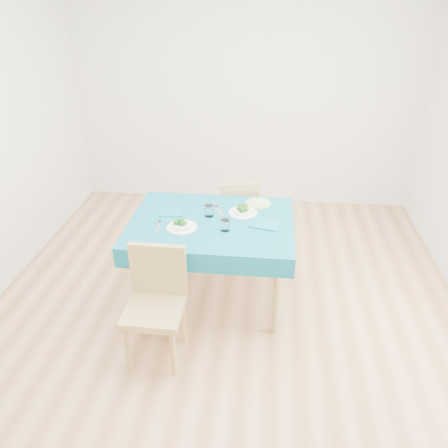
# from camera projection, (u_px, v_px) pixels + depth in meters

# --- Properties ---
(room_shell) EXTENTS (4.02, 4.52, 2.73)m
(room_shell) POSITION_uv_depth(u_px,v_px,m) (224.00, 161.00, 3.01)
(room_shell) COLOR #98683F
(room_shell) RESTS_ON ground
(table) EXTENTS (1.30, 0.99, 0.76)m
(table) POSITION_uv_depth(u_px,v_px,m) (212.00, 261.00, 3.67)
(table) COLOR #09556A
(table) RESTS_ON ground
(chair_near) EXTENTS (0.41, 0.45, 1.01)m
(chair_near) POSITION_uv_depth(u_px,v_px,m) (153.00, 301.00, 3.00)
(chair_near) COLOR #9A7C48
(chair_near) RESTS_ON ground
(chair_far) EXTENTS (0.44, 0.47, 0.93)m
(chair_far) POSITION_uv_depth(u_px,v_px,m) (237.00, 214.00, 4.23)
(chair_far) COLOR #9A7C48
(chair_far) RESTS_ON ground
(bowl_near) EXTENTS (0.24, 0.24, 0.07)m
(bowl_near) POSITION_uv_depth(u_px,v_px,m) (182.00, 224.00, 3.37)
(bowl_near) COLOR white
(bowl_near) RESTS_ON table
(bowl_far) EXTENTS (0.24, 0.24, 0.07)m
(bowl_far) POSITION_uv_depth(u_px,v_px,m) (243.00, 210.00, 3.58)
(bowl_far) COLOR white
(bowl_far) RESTS_ON table
(fork_near) EXTENTS (0.04, 0.16, 0.00)m
(fork_near) POSITION_uv_depth(u_px,v_px,m) (158.00, 226.00, 3.41)
(fork_near) COLOR silver
(fork_near) RESTS_ON table
(knife_near) EXTENTS (0.08, 0.21, 0.00)m
(knife_near) POSITION_uv_depth(u_px,v_px,m) (183.00, 228.00, 3.38)
(knife_near) COLOR silver
(knife_near) RESTS_ON table
(fork_far) EXTENTS (0.10, 0.19, 0.00)m
(fork_far) POSITION_uv_depth(u_px,v_px,m) (219.00, 211.00, 3.64)
(fork_far) COLOR silver
(fork_far) RESTS_ON table
(knife_far) EXTENTS (0.02, 0.20, 0.00)m
(knife_far) POSITION_uv_depth(u_px,v_px,m) (274.00, 225.00, 3.42)
(knife_far) COLOR silver
(knife_far) RESTS_ON table
(napkin_near) EXTENTS (0.21, 0.16, 0.01)m
(napkin_near) POSITION_uv_depth(u_px,v_px,m) (172.00, 213.00, 3.60)
(napkin_near) COLOR #0E5F76
(napkin_near) RESTS_ON table
(napkin_far) EXTENTS (0.25, 0.20, 0.01)m
(napkin_far) POSITION_uv_depth(u_px,v_px,m) (265.00, 225.00, 3.42)
(napkin_far) COLOR #0E5F76
(napkin_far) RESTS_ON table
(tumbler_center) EXTENTS (0.07, 0.07, 0.10)m
(tumbler_center) POSITION_uv_depth(u_px,v_px,m) (209.00, 211.00, 3.54)
(tumbler_center) COLOR white
(tumbler_center) RESTS_ON table
(tumbler_side) EXTENTS (0.07, 0.07, 0.09)m
(tumbler_side) POSITION_uv_depth(u_px,v_px,m) (225.00, 225.00, 3.33)
(tumbler_side) COLOR white
(tumbler_side) RESTS_ON table
(side_plate) EXTENTS (0.22, 0.22, 0.01)m
(side_plate) POSITION_uv_depth(u_px,v_px,m) (258.00, 203.00, 3.76)
(side_plate) COLOR #96C861
(side_plate) RESTS_ON table
(bread_slice) EXTENTS (0.12, 0.12, 0.01)m
(bread_slice) POSITION_uv_depth(u_px,v_px,m) (258.00, 202.00, 3.75)
(bread_slice) COLOR beige
(bread_slice) RESTS_ON side_plate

